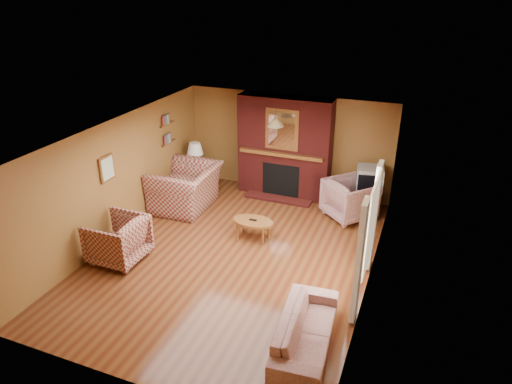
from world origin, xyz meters
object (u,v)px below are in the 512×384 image
at_px(plaid_loveseat, 186,188).
at_px(tv_stand, 367,200).
at_px(floral_armchair, 350,199).
at_px(side_table, 197,179).
at_px(plaid_armchair, 118,239).
at_px(fireplace, 285,148).
at_px(table_lamp, 195,154).
at_px(crt_tv, 370,178).
at_px(coffee_table, 253,223).
at_px(floral_sofa, 306,331).

bearing_deg(plaid_loveseat, tv_stand, 106.38).
xyz_separation_m(floral_armchair, side_table, (-3.82, 0.09, -0.16)).
bearing_deg(plaid_armchair, side_table, -176.95).
bearing_deg(fireplace, table_lamp, -165.71).
relative_size(plaid_armchair, tv_stand, 1.73).
height_order(table_lamp, crt_tv, table_lamp).
bearing_deg(side_table, table_lamp, 135.00).
bearing_deg(floral_armchair, plaid_armchair, 83.48).
bearing_deg(crt_tv, coffee_table, -133.49).
xyz_separation_m(plaid_loveseat, plaid_armchair, (-0.10, -2.38, -0.06)).
bearing_deg(crt_tv, tv_stand, 90.00).
height_order(coffee_table, table_lamp, table_lamp).
distance_m(fireplace, floral_sofa, 5.20).
xyz_separation_m(fireplace, plaid_loveseat, (-1.85, -1.49, -0.69)).
bearing_deg(plaid_armchair, coffee_table, 128.91).
bearing_deg(coffee_table, fireplace, 92.43).
distance_m(fireplace, crt_tv, 2.09).
bearing_deg(coffee_table, plaid_loveseat, 158.74).
relative_size(floral_armchair, table_lamp, 1.45).
relative_size(side_table, tv_stand, 1.01).
bearing_deg(plaid_loveseat, floral_sofa, 46.83).
height_order(plaid_armchair, side_table, plaid_armchair).
bearing_deg(plaid_loveseat, crt_tv, 106.31).
distance_m(fireplace, plaid_armchair, 4.40).
bearing_deg(tv_stand, crt_tv, -86.41).
height_order(side_table, crt_tv, crt_tv).
relative_size(floral_sofa, tv_stand, 3.31).
xyz_separation_m(plaid_loveseat, floral_armchair, (3.57, 0.87, -0.05)).
distance_m(fireplace, side_table, 2.35).
distance_m(floral_armchair, crt_tv, 0.66).
bearing_deg(tv_stand, table_lamp, -171.59).
xyz_separation_m(plaid_loveseat, crt_tv, (3.90, 1.30, 0.32)).
xyz_separation_m(side_table, tv_stand, (4.15, 0.35, -0.00)).
height_order(fireplace, table_lamp, fireplace).
xyz_separation_m(floral_armchair, table_lamp, (-3.82, 0.09, 0.49)).
height_order(fireplace, plaid_loveseat, fireplace).
xyz_separation_m(fireplace, plaid_armchair, (-1.95, -3.87, -0.75)).
xyz_separation_m(coffee_table, table_lamp, (-2.20, 1.72, 0.57)).
bearing_deg(fireplace, tv_stand, -5.15).
relative_size(side_table, crt_tv, 0.86).
xyz_separation_m(floral_sofa, coffee_table, (-1.80, 2.50, 0.09)).
height_order(floral_armchair, crt_tv, crt_tv).
height_order(plaid_loveseat, coffee_table, plaid_loveseat).
relative_size(plaid_loveseat, floral_armchair, 1.56).
bearing_deg(fireplace, plaid_loveseat, -141.08).
bearing_deg(side_table, crt_tv, 4.74).
distance_m(plaid_loveseat, side_table, 1.01).
bearing_deg(floral_armchair, coffee_table, 86.97).
height_order(plaid_armchair, crt_tv, crt_tv).
bearing_deg(fireplace, floral_armchair, -19.87).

